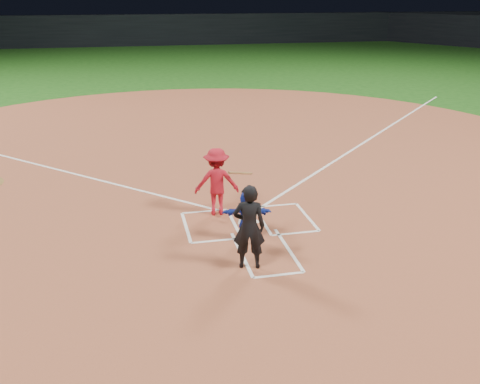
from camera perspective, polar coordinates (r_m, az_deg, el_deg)
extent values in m
plane|color=#174812|center=(13.69, 0.87, -3.24)|extent=(120.00, 120.00, 0.00)
cylinder|color=brown|center=(19.22, -3.22, 3.89)|extent=(28.00, 28.00, 0.01)
cube|color=black|center=(60.37, -10.02, 16.65)|extent=(80.00, 1.20, 3.20)
cylinder|color=silver|center=(13.68, 0.87, -3.17)|extent=(0.60, 0.60, 0.02)
imported|color=#142CA6|center=(12.46, 0.76, -2.53)|extent=(1.21, 0.54, 1.26)
imported|color=black|center=(11.15, 0.97, -3.75)|extent=(0.76, 0.58, 1.86)
cube|color=white|center=(14.34, -3.78, -2.07)|extent=(1.22, 0.08, 0.01)
cube|color=white|center=(12.69, -2.51, -5.20)|extent=(1.22, 0.08, 0.01)
cube|color=white|center=(13.61, -0.65, -3.32)|extent=(0.08, 1.83, 0.01)
cube|color=white|center=(13.44, -5.76, -3.76)|extent=(0.08, 1.83, 0.01)
cube|color=white|center=(14.73, 3.77, -1.44)|extent=(1.22, 0.08, 0.01)
cube|color=white|center=(13.13, 5.97, -4.38)|extent=(1.22, 0.08, 0.01)
cube|color=white|center=(13.77, 2.37, -3.05)|extent=(0.08, 1.83, 0.01)
cube|color=white|center=(14.10, 7.18, -2.60)|extent=(0.08, 1.83, 0.01)
cube|color=white|center=(12.08, 0.16, -6.61)|extent=(0.08, 2.20, 0.01)
cube|color=white|center=(12.34, 5.18, -6.08)|extent=(0.08, 2.20, 0.01)
cube|color=white|center=(11.26, 4.16, -8.82)|extent=(1.10, 0.08, 0.01)
cube|color=white|center=(22.62, 14.24, 5.88)|extent=(14.21, 14.21, 0.01)
cube|color=white|center=(20.74, -23.56, 3.45)|extent=(14.21, 14.21, 0.01)
imported|color=#AC1321|center=(13.88, -2.50, 1.11)|extent=(1.23, 0.80, 1.79)
cylinder|color=olive|center=(13.77, 0.05, 2.04)|extent=(0.75, 0.50, 0.28)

